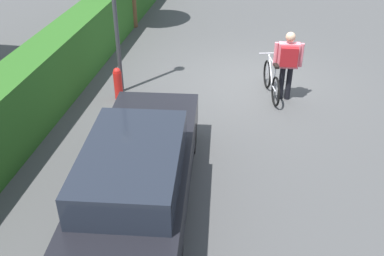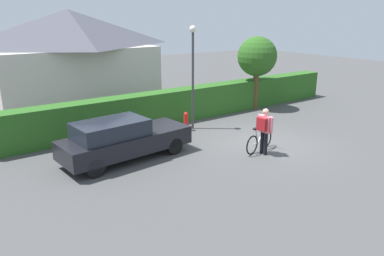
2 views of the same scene
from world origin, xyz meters
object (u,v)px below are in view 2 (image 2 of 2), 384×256
object	(u,v)px
bicycle	(259,141)
person_rider	(264,127)
street_lamp	(193,64)
tree_kerbside	(257,57)
parked_car_near	(122,139)
fire_hydrant	(186,121)

from	to	relation	value
bicycle	person_rider	world-z (taller)	person_rider
street_lamp	tree_kerbside	distance (m)	4.90
parked_car_near	person_rider	distance (m)	4.92
person_rider	tree_kerbside	distance (m)	7.00
parked_car_near	fire_hydrant	bearing A→B (deg)	22.34
bicycle	tree_kerbside	world-z (taller)	tree_kerbside
person_rider	fire_hydrant	bearing A→B (deg)	98.73
street_lamp	tree_kerbside	xyz separation A→B (m)	(4.79, 1.03, -0.10)
street_lamp	tree_kerbside	world-z (taller)	street_lamp
parked_car_near	bicycle	xyz separation A→B (m)	(4.41, -2.11, -0.36)
street_lamp	bicycle	bearing A→B (deg)	-84.62
bicycle	fire_hydrant	distance (m)	3.69
fire_hydrant	street_lamp	bearing A→B (deg)	7.17
street_lamp	tree_kerbside	size ratio (longest dim) A/B	1.16
parked_car_near	street_lamp	xyz separation A→B (m)	(4.06, 1.56, 2.05)
person_rider	street_lamp	world-z (taller)	street_lamp
bicycle	person_rider	bearing A→B (deg)	-113.27
person_rider	fire_hydrant	size ratio (longest dim) A/B	2.07
person_rider	street_lamp	distance (m)	4.38
tree_kerbside	fire_hydrant	size ratio (longest dim) A/B	4.62
person_rider	tree_kerbside	world-z (taller)	tree_kerbside
bicycle	fire_hydrant	bearing A→B (deg)	101.60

